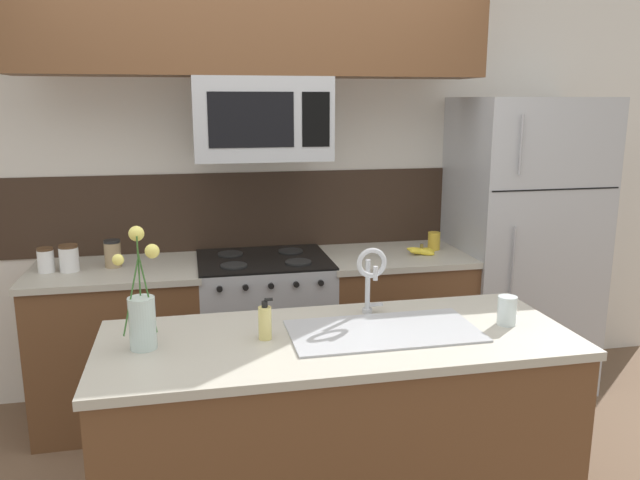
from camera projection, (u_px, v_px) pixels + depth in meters
rear_partition at (302, 184)px, 3.98m from camera, size 5.20×0.10×2.60m
splash_band at (257, 211)px, 3.89m from camera, size 3.42×0.01×0.48m
back_counter_left at (120, 345)px, 3.57m from camera, size 0.93×0.65×0.91m
back_counter_right at (393, 324)px, 3.90m from camera, size 0.88×0.65×0.91m
stove_range at (265, 333)px, 3.73m from camera, size 0.76×0.64×0.93m
microwave at (261, 119)px, 3.44m from camera, size 0.74×0.40×0.45m
upper_cabinet_band at (254, 18)px, 3.29m from camera, size 2.51×0.34×0.60m
refrigerator at (519, 245)px, 3.99m from camera, size 0.83×0.74×1.84m
storage_jar_tall at (46, 260)px, 3.38m from camera, size 0.09×0.09×0.13m
storage_jar_medium at (69, 258)px, 3.39m from camera, size 0.10×0.10×0.15m
storage_jar_short at (113, 254)px, 3.48m from camera, size 0.09×0.09×0.15m
banana_bunch at (422, 251)px, 3.77m from camera, size 0.19×0.12×0.08m
coffee_tin at (434, 241)px, 3.89m from camera, size 0.08×0.08×0.11m
island_counter at (337, 439)px, 2.57m from camera, size 1.87×0.74×0.91m
kitchen_sink at (383, 348)px, 2.53m from camera, size 0.76×0.39×0.16m
sink_faucet at (371, 272)px, 2.65m from camera, size 0.14×0.14×0.31m
dish_soap_bottle at (265, 322)px, 2.42m from camera, size 0.06×0.05×0.16m
drinking_glass at (507, 311)px, 2.58m from camera, size 0.08×0.08×0.12m
flower_vase at (142, 315)px, 2.32m from camera, size 0.17×0.12×0.46m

